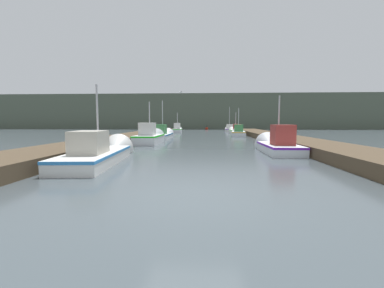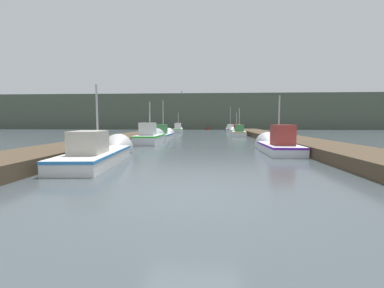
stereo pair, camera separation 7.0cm
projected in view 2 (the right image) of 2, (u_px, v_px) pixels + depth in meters
ground_plane at (192, 196)px, 5.94m from camera, size 200.00×200.00×0.00m
dock_left at (127, 138)px, 22.22m from camera, size 2.94×40.00×0.53m
dock_right at (283, 139)px, 21.42m from camera, size 2.94×40.00×0.53m
distant_shore_ridge at (206, 113)px, 61.90m from camera, size 120.00×16.00×7.59m
fishing_boat_0 at (102, 152)px, 11.19m from camera, size 2.18×6.35×3.78m
fishing_boat_1 at (276, 145)px, 14.43m from camera, size 1.67×4.85×3.64m
fishing_boat_2 at (151, 137)px, 20.06m from camera, size 1.73×4.56×3.67m
fishing_boat_3 at (164, 134)px, 26.10m from camera, size 1.56×6.30×4.24m
fishing_boat_4 at (239, 132)px, 29.96m from camera, size 1.88×4.55×3.69m
fishing_boat_5 at (236, 131)px, 35.51m from camera, size 1.55×5.33×3.25m
fishing_boat_6 at (178, 129)px, 40.34m from camera, size 1.69×6.13×3.39m
fishing_boat_7 at (230, 129)px, 44.78m from camera, size 1.59×5.59×4.61m
mooring_piling_0 at (160, 132)px, 29.48m from camera, size 0.25×0.25×0.94m
mooring_piling_1 at (155, 132)px, 26.45m from camera, size 0.25×0.25×1.26m
mooring_piling_2 at (145, 135)px, 22.99m from camera, size 0.24×0.24×1.01m
channel_buoy at (208, 129)px, 52.91m from camera, size 0.62×0.62×1.12m
seagull_lead at (181, 92)px, 24.85m from camera, size 0.32×0.55×0.12m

